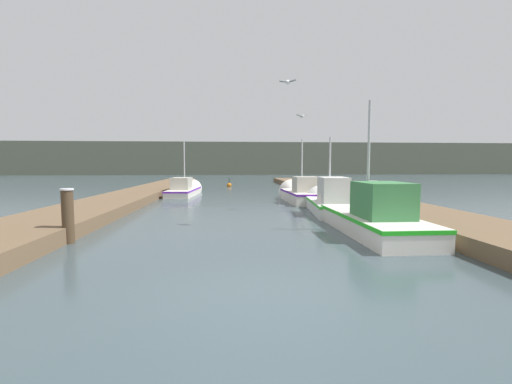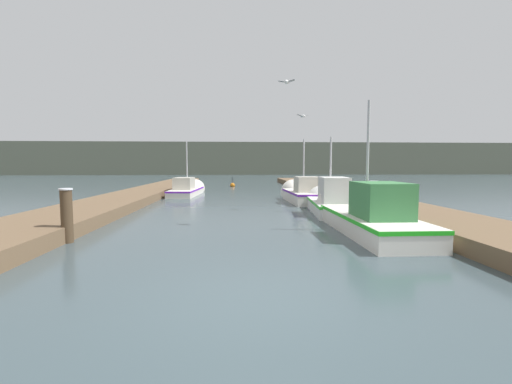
{
  "view_description": "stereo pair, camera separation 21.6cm",
  "coord_description": "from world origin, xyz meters",
  "px_view_note": "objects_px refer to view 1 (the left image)",
  "views": [
    {
      "loc": [
        -0.55,
        -4.9,
        2.03
      ],
      "look_at": [
        0.45,
        8.19,
        0.97
      ],
      "focal_mm": 24.0,
      "sensor_mm": 36.0,
      "label": 1
    },
    {
      "loc": [
        -0.34,
        -4.91,
        2.03
      ],
      "look_at": [
        0.45,
        8.19,
        0.97
      ],
      "focal_mm": 24.0,
      "sensor_mm": 36.0,
      "label": 2
    }
  ],
  "objects_px": {
    "channel_buoy": "(229,185)",
    "seagull_1": "(288,82)",
    "mooring_piling_1": "(68,216)",
    "fishing_boat_0": "(362,214)",
    "mooring_piling_0": "(373,200)",
    "fishing_boat_2": "(300,193)",
    "mooring_piling_2": "(179,184)",
    "fishing_boat_1": "(329,201)",
    "seagull_lead": "(302,116)",
    "fishing_boat_3": "(185,189)"
  },
  "relations": [
    {
      "from": "fishing_boat_3",
      "to": "channel_buoy",
      "type": "height_order",
      "value": "fishing_boat_3"
    },
    {
      "from": "mooring_piling_2",
      "to": "seagull_1",
      "type": "xyz_separation_m",
      "value": [
        5.86,
        -16.24,
        4.14
      ]
    },
    {
      "from": "fishing_boat_0",
      "to": "mooring_piling_2",
      "type": "relative_size",
      "value": 6.21
    },
    {
      "from": "fishing_boat_1",
      "to": "mooring_piling_2",
      "type": "bearing_deg",
      "value": 128.3
    },
    {
      "from": "fishing_boat_3",
      "to": "fishing_boat_1",
      "type": "bearing_deg",
      "value": -46.52
    },
    {
      "from": "fishing_boat_0",
      "to": "mooring_piling_1",
      "type": "xyz_separation_m",
      "value": [
        -8.35,
        -1.47,
        0.27
      ]
    },
    {
      "from": "mooring_piling_0",
      "to": "seagull_1",
      "type": "xyz_separation_m",
      "value": [
        -3.39,
        -1.09,
        3.93
      ]
    },
    {
      "from": "channel_buoy",
      "to": "fishing_boat_3",
      "type": "bearing_deg",
      "value": -109.22
    },
    {
      "from": "fishing_boat_2",
      "to": "mooring_piling_1",
      "type": "xyz_separation_m",
      "value": [
        -8.08,
        -9.77,
        0.29
      ]
    },
    {
      "from": "channel_buoy",
      "to": "seagull_lead",
      "type": "xyz_separation_m",
      "value": [
        3.2,
        -16.7,
        3.99
      ]
    },
    {
      "from": "fishing_boat_0",
      "to": "seagull_1",
      "type": "relative_size",
      "value": 11.52
    },
    {
      "from": "mooring_piling_2",
      "to": "channel_buoy",
      "type": "relative_size",
      "value": 1.07
    },
    {
      "from": "fishing_boat_2",
      "to": "mooring_piling_2",
      "type": "xyz_separation_m",
      "value": [
        -7.93,
        8.46,
        0.09
      ]
    },
    {
      "from": "mooring_piling_1",
      "to": "mooring_piling_0",
      "type": "bearing_deg",
      "value": 18.09
    },
    {
      "from": "fishing_boat_2",
      "to": "mooring_piling_2",
      "type": "height_order",
      "value": "fishing_boat_2"
    },
    {
      "from": "fishing_boat_0",
      "to": "fishing_boat_3",
      "type": "bearing_deg",
      "value": 119.48
    },
    {
      "from": "fishing_boat_1",
      "to": "mooring_piling_2",
      "type": "distance_m",
      "value": 15.31
    },
    {
      "from": "mooring_piling_0",
      "to": "channel_buoy",
      "type": "distance_m",
      "value": 20.15
    },
    {
      "from": "seagull_lead",
      "to": "seagull_1",
      "type": "bearing_deg",
      "value": -134.18
    },
    {
      "from": "fishing_boat_0",
      "to": "seagull_lead",
      "type": "xyz_separation_m",
      "value": [
        -1.06,
        4.33,
        3.67
      ]
    },
    {
      "from": "fishing_boat_1",
      "to": "mooring_piling_1",
      "type": "distance_m",
      "value": 9.95
    },
    {
      "from": "mooring_piling_2",
      "to": "seagull_1",
      "type": "bearing_deg",
      "value": -70.15
    },
    {
      "from": "mooring_piling_2",
      "to": "fishing_boat_0",
      "type": "bearing_deg",
      "value": -63.92
    },
    {
      "from": "mooring_piling_1",
      "to": "seagull_1",
      "type": "height_order",
      "value": "seagull_1"
    },
    {
      "from": "mooring_piling_1",
      "to": "mooring_piling_2",
      "type": "height_order",
      "value": "mooring_piling_1"
    },
    {
      "from": "fishing_boat_3",
      "to": "seagull_1",
      "type": "bearing_deg",
      "value": -64.19
    },
    {
      "from": "channel_buoy",
      "to": "seagull_1",
      "type": "distance_m",
      "value": 21.1
    },
    {
      "from": "mooring_piling_1",
      "to": "seagull_1",
      "type": "xyz_separation_m",
      "value": [
        6.01,
        1.98,
        3.94
      ]
    },
    {
      "from": "mooring_piling_0",
      "to": "seagull_1",
      "type": "relative_size",
      "value": 2.64
    },
    {
      "from": "mooring_piling_0",
      "to": "seagull_lead",
      "type": "xyz_separation_m",
      "value": [
        -2.1,
        2.73,
        3.39
      ]
    },
    {
      "from": "channel_buoy",
      "to": "seagull_1",
      "type": "relative_size",
      "value": 1.74
    },
    {
      "from": "fishing_boat_0",
      "to": "mooring_piling_0",
      "type": "xyz_separation_m",
      "value": [
        1.05,
        1.61,
        0.28
      ]
    },
    {
      "from": "fishing_boat_1",
      "to": "mooring_piling_0",
      "type": "height_order",
      "value": "fishing_boat_1"
    },
    {
      "from": "fishing_boat_1",
      "to": "seagull_lead",
      "type": "height_order",
      "value": "seagull_lead"
    },
    {
      "from": "fishing_boat_2",
      "to": "channel_buoy",
      "type": "xyz_separation_m",
      "value": [
        -3.99,
        12.74,
        -0.29
      ]
    },
    {
      "from": "fishing_boat_0",
      "to": "fishing_boat_2",
      "type": "height_order",
      "value": "fishing_boat_0"
    },
    {
      "from": "fishing_boat_1",
      "to": "seagull_1",
      "type": "bearing_deg",
      "value": -119.83
    },
    {
      "from": "fishing_boat_1",
      "to": "mooring_piling_2",
      "type": "relative_size",
      "value": 4.84
    },
    {
      "from": "mooring_piling_0",
      "to": "seagull_lead",
      "type": "height_order",
      "value": "seagull_lead"
    },
    {
      "from": "fishing_boat_0",
      "to": "mooring_piling_0",
      "type": "relative_size",
      "value": 4.36
    },
    {
      "from": "fishing_boat_2",
      "to": "channel_buoy",
      "type": "distance_m",
      "value": 13.35
    },
    {
      "from": "channel_buoy",
      "to": "fishing_boat_2",
      "type": "bearing_deg",
      "value": -72.62
    },
    {
      "from": "mooring_piling_0",
      "to": "mooring_piling_1",
      "type": "distance_m",
      "value": 9.89
    },
    {
      "from": "fishing_boat_2",
      "to": "mooring_piling_1",
      "type": "distance_m",
      "value": 12.68
    },
    {
      "from": "mooring_piling_1",
      "to": "fishing_boat_3",
      "type": "bearing_deg",
      "value": 85.26
    },
    {
      "from": "mooring_piling_0",
      "to": "fishing_boat_3",
      "type": "bearing_deg",
      "value": 126.67
    },
    {
      "from": "fishing_boat_1",
      "to": "fishing_boat_3",
      "type": "xyz_separation_m",
      "value": [
        -7.23,
        8.8,
        -0.09
      ]
    },
    {
      "from": "mooring_piling_2",
      "to": "seagull_lead",
      "type": "xyz_separation_m",
      "value": [
        7.15,
        -12.43,
        3.61
      ]
    },
    {
      "from": "mooring_piling_1",
      "to": "seagull_1",
      "type": "relative_size",
      "value": 2.6
    },
    {
      "from": "mooring_piling_2",
      "to": "channel_buoy",
      "type": "xyz_separation_m",
      "value": [
        3.94,
        4.28,
        -0.38
      ]
    }
  ]
}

